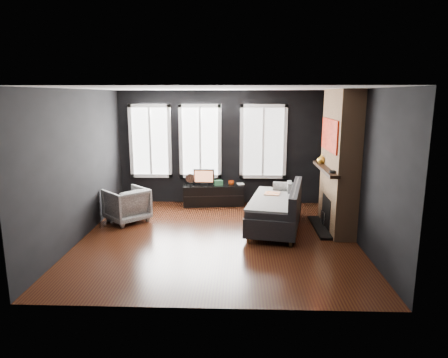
{
  "coord_description": "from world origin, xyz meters",
  "views": [
    {
      "loc": [
        0.38,
        -7.0,
        2.6
      ],
      "look_at": [
        0.1,
        0.3,
        1.05
      ],
      "focal_mm": 32.0,
      "sensor_mm": 36.0,
      "label": 1
    }
  ],
  "objects_px": {
    "sofa": "(275,207)",
    "armchair": "(127,203)",
    "media_console": "(213,195)",
    "book": "(237,180)",
    "monitor": "(204,176)",
    "mantel_vase": "(322,159)",
    "mug": "(231,182)"
  },
  "relations": [
    {
      "from": "armchair",
      "to": "mug",
      "type": "xyz_separation_m",
      "value": [
        2.15,
        1.34,
        0.17
      ]
    },
    {
      "from": "book",
      "to": "monitor",
      "type": "bearing_deg",
      "value": -170.29
    },
    {
      "from": "armchair",
      "to": "mantel_vase",
      "type": "height_order",
      "value": "mantel_vase"
    },
    {
      "from": "sofa",
      "to": "armchair",
      "type": "height_order",
      "value": "sofa"
    },
    {
      "from": "mug",
      "to": "mantel_vase",
      "type": "distance_m",
      "value": 2.34
    },
    {
      "from": "monitor",
      "to": "sofa",
      "type": "bearing_deg",
      "value": -43.77
    },
    {
      "from": "monitor",
      "to": "mantel_vase",
      "type": "distance_m",
      "value": 2.81
    },
    {
      "from": "armchair",
      "to": "media_console",
      "type": "distance_m",
      "value": 2.18
    },
    {
      "from": "sofa",
      "to": "book",
      "type": "xyz_separation_m",
      "value": [
        -0.76,
        1.72,
        0.16
      ]
    },
    {
      "from": "sofa",
      "to": "media_console",
      "type": "height_order",
      "value": "sofa"
    },
    {
      "from": "armchair",
      "to": "mug",
      "type": "bearing_deg",
      "value": 166.7
    },
    {
      "from": "armchair",
      "to": "monitor",
      "type": "height_order",
      "value": "monitor"
    },
    {
      "from": "mug",
      "to": "book",
      "type": "height_order",
      "value": "book"
    },
    {
      "from": "armchair",
      "to": "mantel_vase",
      "type": "bearing_deg",
      "value": 136.68
    },
    {
      "from": "media_console",
      "to": "monitor",
      "type": "height_order",
      "value": "monitor"
    },
    {
      "from": "mug",
      "to": "book",
      "type": "bearing_deg",
      "value": 25.34
    },
    {
      "from": "sofa",
      "to": "monitor",
      "type": "height_order",
      "value": "monitor"
    },
    {
      "from": "media_console",
      "to": "book",
      "type": "distance_m",
      "value": 0.68
    },
    {
      "from": "sofa",
      "to": "media_console",
      "type": "bearing_deg",
      "value": 140.3
    },
    {
      "from": "mug",
      "to": "sofa",
      "type": "bearing_deg",
      "value": -61.35
    },
    {
      "from": "media_console",
      "to": "monitor",
      "type": "distance_m",
      "value": 0.52
    },
    {
      "from": "mantel_vase",
      "to": "armchair",
      "type": "bearing_deg",
      "value": -178.08
    },
    {
      "from": "sofa",
      "to": "armchair",
      "type": "distance_m",
      "value": 3.07
    },
    {
      "from": "monitor",
      "to": "media_console",
      "type": "bearing_deg",
      "value": 15.57
    },
    {
      "from": "mug",
      "to": "book",
      "type": "distance_m",
      "value": 0.17
    },
    {
      "from": "armchair",
      "to": "media_console",
      "type": "xyz_separation_m",
      "value": [
        1.72,
        1.32,
        -0.14
      ]
    },
    {
      "from": "sofa",
      "to": "mug",
      "type": "height_order",
      "value": "sofa"
    },
    {
      "from": "mug",
      "to": "book",
      "type": "xyz_separation_m",
      "value": [
        0.14,
        0.07,
        0.04
      ]
    },
    {
      "from": "mug",
      "to": "media_console",
      "type": "bearing_deg",
      "value": -178.14
    },
    {
      "from": "mantel_vase",
      "to": "book",
      "type": "bearing_deg",
      "value": 143.32
    },
    {
      "from": "armchair",
      "to": "mantel_vase",
      "type": "relative_size",
      "value": 4.12
    },
    {
      "from": "mug",
      "to": "mantel_vase",
      "type": "height_order",
      "value": "mantel_vase"
    }
  ]
}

